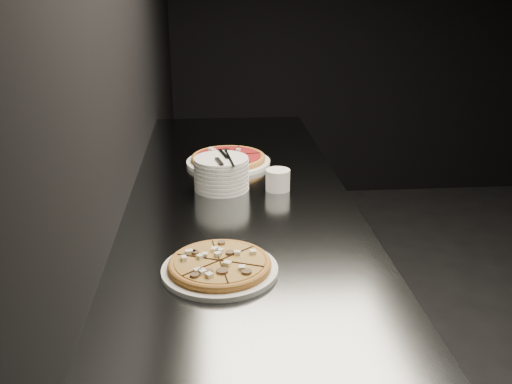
{
  "coord_description": "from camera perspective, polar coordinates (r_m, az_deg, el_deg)",
  "views": [
    {
      "loc": [
        -2.22,
        -1.69,
        1.62
      ],
      "look_at": [
        -2.08,
        0.03,
        0.96
      ],
      "focal_mm": 40.0,
      "sensor_mm": 36.0,
      "label": 1
    }
  ],
  "objects": [
    {
      "name": "wall_left",
      "position": [
        1.73,
        -14.29,
        13.06
      ],
      "size": [
        0.02,
        5.0,
        2.8
      ],
      "primitive_type": "cube",
      "color": "black",
      "rests_on": "floor"
    },
    {
      "name": "counter",
      "position": [
        2.05,
        -1.36,
        -13.41
      ],
      "size": [
        0.74,
        2.44,
        0.92
      ],
      "color": "slate",
      "rests_on": "floor"
    },
    {
      "name": "pizza_mushroom",
      "position": [
        1.44,
        -3.64,
        -7.39
      ],
      "size": [
        0.34,
        0.34,
        0.03
      ],
      "rotation": [
        0.0,
        0.0,
        -0.37
      ],
      "color": "white",
      "rests_on": "counter"
    },
    {
      "name": "pizza_tomato",
      "position": [
        2.24,
        -2.78,
        3.29
      ],
      "size": [
        0.33,
        0.33,
        0.04
      ],
      "rotation": [
        0.0,
        0.0,
        0.14
      ],
      "color": "white",
      "rests_on": "counter"
    },
    {
      "name": "plate_stack",
      "position": [
        1.97,
        -3.48,
        1.87
      ],
      "size": [
        0.19,
        0.19,
        0.11
      ],
      "color": "white",
      "rests_on": "counter"
    },
    {
      "name": "cutlery",
      "position": [
        1.94,
        -3.28,
        3.38
      ],
      "size": [
        0.06,
        0.2,
        0.01
      ],
      "rotation": [
        0.0,
        0.0,
        0.22
      ],
      "color": "#B5B8BD",
      "rests_on": "plate_stack"
    },
    {
      "name": "ramekin",
      "position": [
        1.96,
        2.19,
        1.28
      ],
      "size": [
        0.08,
        0.08,
        0.07
      ],
      "color": "silver",
      "rests_on": "counter"
    }
  ]
}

